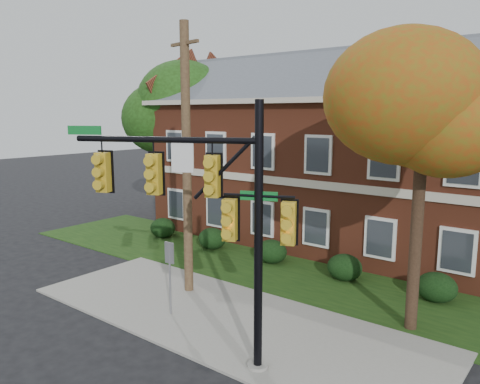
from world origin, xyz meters
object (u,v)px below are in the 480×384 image
Objects in this scene: hedge_right at (345,267)px; apartment_building at (330,144)px; tree_left_rear at (180,111)px; hedge_far_right at (437,287)px; tree_near_right at (431,109)px; traffic_signal at (211,206)px; sign_post at (170,266)px; hedge_left at (212,239)px; utility_pole at (187,160)px; hedge_center at (272,251)px; tree_far_rear at (412,76)px; hedge_far_left at (163,228)px.

apartment_building is at bearing 123.67° from hedge_right.
apartment_building is 9.94m from tree_left_rear.
hedge_right is at bearing 180.00° from hedge_far_right.
tree_near_right is 6.76m from traffic_signal.
traffic_signal reaches higher than hedge_right.
hedge_far_right is 0.56× the size of sign_post.
tree_near_right reaches higher than traffic_signal.
apartment_building reaches higher than traffic_signal.
tree_left_rear is at bearing 146.41° from hedge_left.
traffic_signal is (7.02, -7.96, 3.74)m from hedge_left.
utility_pole reaches higher than hedge_left.
hedge_far_right is 9.87m from utility_pole.
hedge_center is 6.70m from sign_post.
tree_left_rear is at bearing 114.60° from traffic_signal.
sign_post is (1.00, -1.88, -3.21)m from utility_pole.
tree_left_rear is at bearing 157.64° from tree_near_right.
tree_far_rear is (1.34, 7.84, 3.86)m from apartment_building.
sign_post is at bearing -46.34° from tree_left_rear.
hedge_right is 15.17m from tree_left_rear.
tree_far_rear reaches higher than traffic_signal.
hedge_right is 0.20× the size of traffic_signal.
hedge_right is 7.72m from tree_near_right.
hedge_right is 8.80m from traffic_signal.
hedge_center and hedge_far_right have the same top height.
apartment_building is 1.63× the size of tree_far_rear.
traffic_signal reaches higher than hedge_center.
traffic_signal is at bearing -125.86° from tree_near_right.
sign_post is at bearing -92.45° from tree_far_rear.
tree_near_right is 17.12m from tree_far_rear.
sign_post is at bearing -114.50° from hedge_right.
tree_far_rear is 1.19× the size of utility_pole.
hedge_left and hedge_far_right have the same top height.
traffic_signal is at bearing -42.40° from tree_left_rear.
hedge_center is at bearing 0.00° from hedge_far_left.
apartment_building is 13.43× the size of hedge_left.
hedge_far_right is at bearing 42.23° from sign_post.
traffic_signal is at bearing -113.62° from hedge_far_right.
traffic_signal is at bearing -84.09° from tree_far_rear.
tree_near_right is 1.25× the size of traffic_signal.
tree_near_right is (3.72, -2.83, 6.14)m from hedge_right.
tree_near_right is at bearing -37.28° from hedge_right.
utility_pole is (-1.84, -17.79, -3.94)m from tree_far_rear.
sign_post is at bearing -58.71° from hedge_left.
apartment_building is 8.84m from tree_far_rear.
apartment_building is 7.73m from hedge_left.
utility_pole is at bearing -95.91° from tree_far_rear.
apartment_building is 10.97m from tree_near_right.
hedge_center is 15.57m from tree_far_rear.
hedge_far_left is at bearing -143.11° from apartment_building.
hedge_center is at bearing 180.00° from hedge_far_right.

